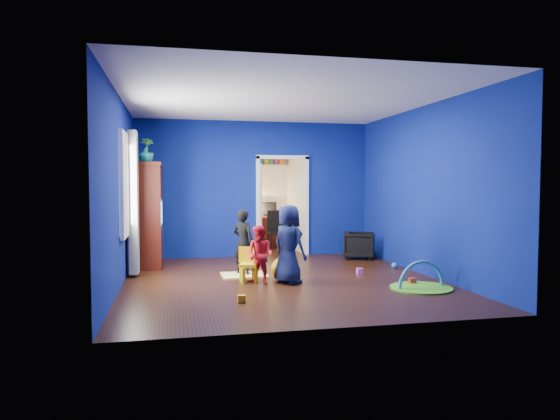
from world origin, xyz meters
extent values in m
cube|color=black|center=(0.00, 0.00, 0.00)|extent=(5.00, 5.50, 0.01)
cube|color=white|center=(0.00, 0.00, 2.90)|extent=(5.00, 5.50, 0.01)
cube|color=navy|center=(0.00, 2.75, 1.45)|extent=(5.00, 0.02, 2.90)
cube|color=navy|center=(0.00, -2.75, 1.45)|extent=(5.00, 0.02, 2.90)
cube|color=navy|center=(-2.50, 0.00, 1.45)|extent=(0.02, 5.50, 2.90)
cube|color=navy|center=(2.50, 0.00, 1.45)|extent=(0.02, 5.50, 2.90)
imported|color=black|center=(2.08, 1.98, 0.28)|extent=(0.79, 0.78, 0.56)
imported|color=black|center=(-0.55, 0.60, 0.56)|extent=(0.48, 0.48, 1.13)
imported|color=#0D1433|center=(0.05, -0.26, 0.62)|extent=(0.66, 0.72, 1.24)
imported|color=#B2132A|center=(-0.40, -0.22, 0.46)|extent=(0.56, 0.55, 0.92)
imported|color=#0D666C|center=(-2.21, 1.59, 2.09)|extent=(0.26, 0.26, 0.25)
imported|color=#328630|center=(-2.21, 2.11, 2.21)|extent=(0.35, 0.35, 0.49)
cube|color=#3D130A|center=(-2.21, 1.89, 0.98)|extent=(0.58, 1.14, 1.96)
cube|color=silver|center=(-2.17, 1.89, 1.02)|extent=(0.46, 0.70, 0.54)
cube|color=#F2E07A|center=(-0.55, 0.50, 0.01)|extent=(0.76, 0.62, 0.03)
sphere|color=yellow|center=(0.00, -0.01, 0.18)|extent=(0.37, 0.37, 0.37)
cube|color=yellow|center=(-0.55, -0.02, 0.25)|extent=(0.35, 0.35, 0.50)
cylinder|color=#2B9120|center=(1.90, -1.06, 0.01)|extent=(0.92, 0.92, 0.02)
torus|color=#3F8CD8|center=(1.90, -1.06, 0.02)|extent=(0.82, 0.18, 0.82)
cube|color=white|center=(-2.48, 0.35, 1.55)|extent=(0.03, 0.95, 1.55)
cube|color=slate|center=(-2.37, 0.90, 1.25)|extent=(0.14, 0.42, 2.40)
cube|color=white|center=(0.60, 2.75, 1.05)|extent=(1.16, 0.10, 2.10)
cube|color=#3D140A|center=(0.60, 4.26, 0.38)|extent=(0.88, 0.44, 0.75)
cube|color=black|center=(0.60, 4.38, 0.95)|extent=(0.40, 0.05, 0.32)
sphere|color=#FFD88C|center=(0.32, 4.32, 0.93)|extent=(0.14, 0.14, 0.14)
cube|color=black|center=(0.60, 3.30, 0.46)|extent=(0.40, 0.40, 0.92)
cube|color=white|center=(0.60, 4.37, 2.02)|extent=(0.88, 0.24, 0.04)
cube|color=red|center=(1.91, -0.75, 0.05)|extent=(0.10, 0.08, 0.10)
sphere|color=blue|center=(2.29, 0.70, 0.06)|extent=(0.11, 0.11, 0.11)
cube|color=orange|center=(-0.85, -1.38, 0.05)|extent=(0.10, 0.08, 0.10)
cube|color=#C74BC9|center=(1.44, 0.28, 0.05)|extent=(0.10, 0.08, 0.10)
camera|label=1|loc=(-1.70, -7.83, 1.56)|focal=32.00mm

